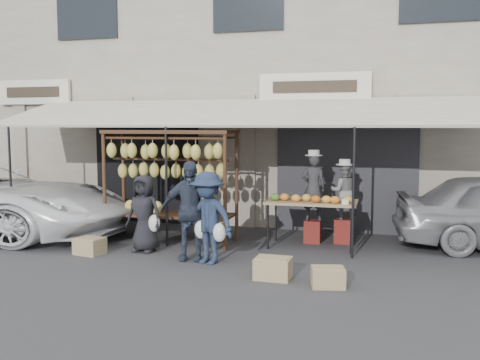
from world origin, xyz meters
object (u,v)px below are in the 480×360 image
object	(u,v)px
vendor_right	(344,191)
customer_right	(208,218)
produce_table	(311,202)
customer_mid	(190,211)
crate_near_a	(273,268)
customer_left	(144,213)
crate_far	(90,246)
banana_rack	(169,164)
vendor_left	(313,187)
crate_near_b	(328,277)

from	to	relation	value
vendor_right	customer_right	xyz separation A→B (m)	(-2.08, -2.21, -0.26)
produce_table	customer_right	distance (m)	2.23
customer_mid	crate_near_a	xyz separation A→B (m)	(1.64, -0.76, -0.70)
vendor_right	customer_left	bearing A→B (deg)	21.10
customer_left	crate_far	distance (m)	1.13
banana_rack	crate_near_a	xyz separation A→B (m)	(2.51, -1.97, -1.41)
produce_table	crate_far	world-z (taller)	produce_table
customer_left	produce_table	bearing A→B (deg)	27.63
crate_near_a	banana_rack	bearing A→B (deg)	141.83
vendor_left	vendor_right	distance (m)	0.61
customer_left	crate_near_a	bearing A→B (deg)	-15.93
produce_table	vendor_right	xyz separation A→B (m)	(0.56, 0.59, 0.16)
produce_table	customer_left	world-z (taller)	customer_left
produce_table	vendor_right	world-z (taller)	vendor_right
crate_near_a	customer_left	bearing A→B (deg)	157.51
produce_table	customer_mid	xyz separation A→B (m)	(-1.91, -1.46, -0.02)
customer_left	customer_right	xyz separation A→B (m)	(1.40, -0.50, 0.07)
vendor_right	crate_far	bearing A→B (deg)	21.43
produce_table	vendor_left	world-z (taller)	vendor_left
customer_right	customer_mid	bearing A→B (deg)	175.42
crate_near_a	crate_far	world-z (taller)	crate_near_a
produce_table	customer_mid	bearing A→B (deg)	-142.56
banana_rack	crate_far	distance (m)	2.20
produce_table	customer_right	world-z (taller)	customer_right
produce_table	customer_mid	distance (m)	2.40
produce_table	vendor_right	distance (m)	0.83
customer_right	crate_far	world-z (taller)	customer_right
produce_table	crate_far	xyz separation A→B (m)	(-3.79, -1.58, -0.73)
vendor_left	crate_near_a	size ratio (longest dim) A/B	2.46
produce_table	vendor_left	xyz separation A→B (m)	(-0.03, 0.46, 0.23)
crate_near_b	crate_far	distance (m)	4.45
crate_near_b	crate_far	xyz separation A→B (m)	(-4.37, 0.83, 0.01)
vendor_right	customer_right	size ratio (longest dim) A/B	0.71
produce_table	crate_far	distance (m)	4.17
vendor_left	customer_left	size ratio (longest dim) A/B	0.93
customer_mid	customer_right	bearing A→B (deg)	-35.53
crate_near_b	crate_far	world-z (taller)	crate_far
customer_left	customer_mid	world-z (taller)	customer_mid
banana_rack	crate_far	xyz separation A→B (m)	(-1.01, -1.33, -1.43)
vendor_right	customer_mid	bearing A→B (deg)	34.59
crate_far	customer_right	bearing A→B (deg)	-0.97
customer_mid	crate_far	world-z (taller)	customer_mid
banana_rack	vendor_left	world-z (taller)	banana_rack
customer_left	customer_mid	distance (m)	1.08
banana_rack	crate_near_a	size ratio (longest dim) A/B	4.84
vendor_left	customer_mid	bearing A→B (deg)	36.69
vendor_left	crate_far	size ratio (longest dim) A/B	2.67
customer_mid	produce_table	bearing A→B (deg)	24.86
vendor_left	crate_near_b	xyz separation A→B (m)	(0.61, -2.88, -0.97)
produce_table	crate_near_b	bearing A→B (deg)	-76.52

